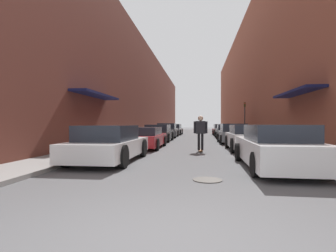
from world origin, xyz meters
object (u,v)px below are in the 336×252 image
(parked_car_right_2, at_px, (233,134))
(parked_car_right_4, at_px, (221,130))
(traffic_light, at_px, (245,115))
(parked_car_left_0, at_px, (109,144))
(parked_car_right_1, at_px, (247,138))
(skateboarder, at_px, (201,130))
(parked_car_left_4, at_px, (174,130))
(parked_car_left_1, at_px, (144,138))
(parked_car_left_3, at_px, (167,131))
(parked_car_left_2, at_px, (159,133))
(parked_car_right_3, at_px, (226,132))
(manhole_cover, at_px, (207,180))
(parked_car_right_0, at_px, (275,147))

(parked_car_right_2, bearing_deg, parked_car_right_4, 89.22)
(traffic_light, bearing_deg, parked_car_right_4, 113.72)
(parked_car_left_0, xyz_separation_m, parked_car_right_2, (5.50, 9.58, 0.01))
(parked_car_right_4, relative_size, traffic_light, 1.32)
(parked_car_right_4, bearing_deg, parked_car_right_1, -90.35)
(skateboarder, bearing_deg, parked_car_right_4, 82.27)
(parked_car_left_4, distance_m, parked_car_right_2, 13.83)
(parked_car_right_4, relative_size, skateboarder, 2.52)
(parked_car_left_1, relative_size, skateboarder, 2.61)
(parked_car_right_4, bearing_deg, skateboarder, -97.73)
(parked_car_left_4, distance_m, parked_car_right_1, 18.68)
(parked_car_right_2, relative_size, skateboarder, 2.42)
(parked_car_left_0, bearing_deg, parked_car_left_3, 89.88)
(traffic_light, bearing_deg, parked_car_left_0, -113.76)
(parked_car_left_2, distance_m, parked_car_right_3, 7.33)
(parked_car_left_1, height_order, parked_car_right_4, parked_car_right_4)
(parked_car_right_2, bearing_deg, parked_car_left_0, -119.84)
(parked_car_left_0, bearing_deg, parked_car_left_4, 89.72)
(parked_car_right_3, relative_size, parked_car_right_4, 1.07)
(manhole_cover, bearing_deg, parked_car_right_1, 72.97)
(parked_car_right_1, relative_size, traffic_light, 1.21)
(parked_car_right_2, bearing_deg, skateboarder, -110.90)
(parked_car_left_4, relative_size, manhole_cover, 6.76)
(parked_car_left_3, xyz_separation_m, parked_car_right_3, (5.57, -1.04, -0.05))
(skateboarder, bearing_deg, parked_car_left_1, 153.69)
(skateboarder, height_order, traffic_light, traffic_light)
(parked_car_left_4, xyz_separation_m, manhole_cover, (3.26, -25.01, -0.62))
(parked_car_left_1, bearing_deg, parked_car_left_0, -91.47)
(parked_car_right_0, xyz_separation_m, traffic_light, (2.12, 17.99, 1.54))
(parked_car_left_4, distance_m, parked_car_right_3, 8.75)
(parked_car_left_4, bearing_deg, traffic_light, -34.54)
(parked_car_left_0, height_order, parked_car_left_4, parked_car_left_4)
(parked_car_left_3, xyz_separation_m, manhole_cover, (3.33, -19.25, -0.66))
(parked_car_right_3, xyz_separation_m, traffic_light, (1.96, 1.67, 1.56))
(parked_car_left_3, bearing_deg, parked_car_left_2, -89.45)
(parked_car_right_1, relative_size, parked_car_right_3, 0.86)
(parked_car_left_2, xyz_separation_m, parked_car_left_3, (-0.06, 5.87, 0.04))
(parked_car_right_2, height_order, manhole_cover, parked_car_right_2)
(parked_car_right_0, height_order, parked_car_right_4, parked_car_right_0)
(parked_car_left_3, xyz_separation_m, parked_car_right_1, (5.52, -12.11, -0.04))
(parked_car_left_1, relative_size, parked_car_right_0, 0.94)
(parked_car_left_0, distance_m, parked_car_left_3, 16.56)
(parked_car_left_2, relative_size, parked_car_left_4, 0.93)
(parked_car_right_2, bearing_deg, parked_car_right_0, -90.29)
(parked_car_left_4, height_order, manhole_cover, parked_car_left_4)
(parked_car_left_1, xyz_separation_m, parked_car_left_3, (-0.10, 11.36, 0.10))
(parked_car_left_3, relative_size, parked_car_right_0, 0.98)
(parked_car_left_0, relative_size, parked_car_left_4, 0.97)
(parked_car_left_3, relative_size, parked_car_right_1, 1.18)
(parked_car_right_2, xyz_separation_m, parked_car_right_3, (0.11, 5.93, -0.02))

